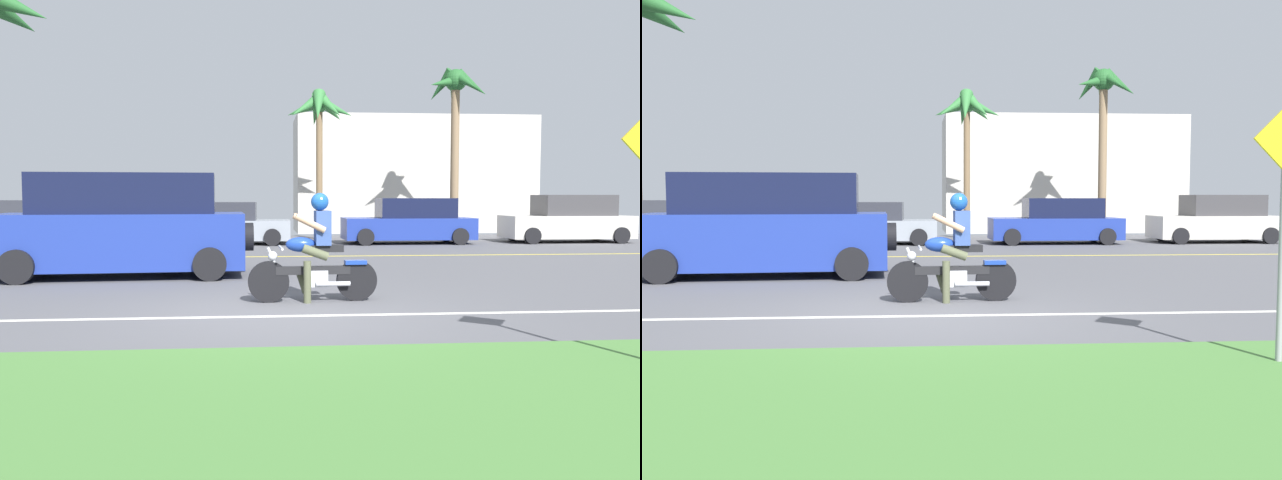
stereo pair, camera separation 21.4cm
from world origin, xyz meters
TOP-DOWN VIEW (x-y plane):
  - ground at (0.00, 3.00)m, footprint 56.00×30.00m
  - grass_median at (0.00, -4.10)m, footprint 56.00×3.80m
  - lane_line_near at (0.00, -0.17)m, footprint 50.40×0.12m
  - lane_line_far at (0.00, 8.57)m, footprint 50.40×0.12m
  - motorcyclist at (0.52, 1.04)m, footprint 1.98×0.65m
  - suv_nearby at (-3.00, 4.50)m, footprint 5.08×2.35m
  - parked_car_0 at (-7.41, 12.18)m, footprint 4.45×1.96m
  - parked_car_1 at (-1.49, 13.33)m, footprint 4.25×2.02m
  - parked_car_2 at (4.78, 13.11)m, footprint 4.41×1.89m
  - parked_car_3 at (10.47, 13.28)m, footprint 4.34×1.96m
  - palm_tree_0 at (6.79, 14.74)m, footprint 2.48×2.53m
  - palm_tree_2 at (1.92, 15.66)m, footprint 2.68×2.52m
  - building_far at (6.61, 21.00)m, footprint 10.64×4.00m

SIDE VIEW (x-z plane):
  - ground at x=0.00m, z-range -0.04..0.00m
  - lane_line_near at x=0.00m, z-range 0.00..0.01m
  - lane_line_far at x=0.00m, z-range 0.00..0.01m
  - grass_median at x=0.00m, z-range 0.00..0.06m
  - parked_car_1 at x=-1.49m, z-range -0.04..1.37m
  - parked_car_0 at x=-7.41m, z-range -0.05..1.44m
  - motorcyclist at x=0.52m, z-range -0.13..1.53m
  - parked_car_2 at x=4.78m, z-range -0.05..1.49m
  - parked_car_3 at x=10.47m, z-range -0.06..1.60m
  - suv_nearby at x=-3.00m, z-range -0.03..2.02m
  - building_far at x=6.61m, z-range 0.00..5.16m
  - palm_tree_2 at x=1.92m, z-range 1.86..7.41m
  - palm_tree_0 at x=6.79m, z-range 1.93..8.24m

